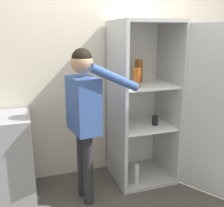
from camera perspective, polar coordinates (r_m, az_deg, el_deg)
wall_back at (r=3.20m, az=-1.61°, el=7.18°), size 7.00×0.06×2.55m
refrigerator at (r=3.03m, az=9.52°, el=-0.36°), size 1.08×1.24×1.85m
person at (r=2.57m, az=-6.08°, el=-0.94°), size 0.65×0.54×1.58m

